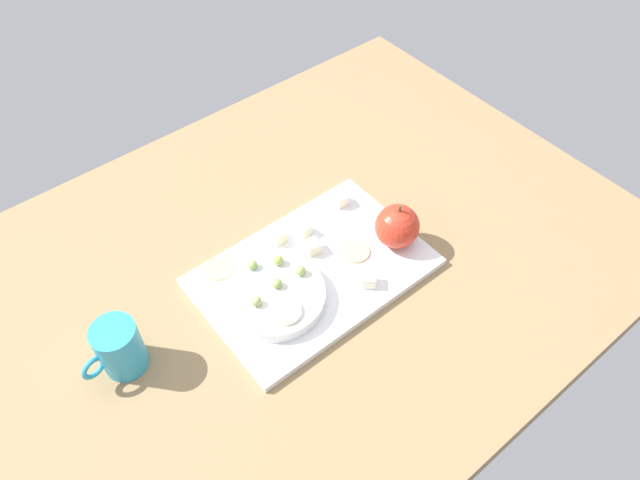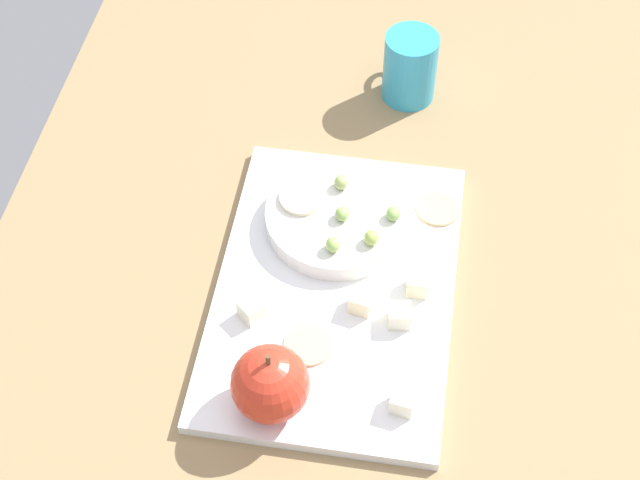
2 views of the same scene
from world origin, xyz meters
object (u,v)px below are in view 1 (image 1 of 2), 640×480
object	(u,v)px
apple_whole	(397,226)
grape_3	(277,284)
platter	(314,271)
cheese_cube_0	(341,200)
cheese_cube_1	(303,230)
cheese_cube_2	(313,247)
serving_dish	(275,296)
cracker_0	(355,251)
cheese_cube_4	(368,280)
grape_4	(278,260)
apple_slice_0	(286,312)
cheese_cube_3	(278,236)
grape_1	(256,301)
cup	(119,348)
cracker_1	(218,269)
grape_2	(300,271)
grape_0	(252,265)

from	to	relation	value
apple_whole	grape_3	world-z (taller)	apple_whole
platter	cheese_cube_0	size ratio (longest dim) A/B	16.54
apple_whole	cheese_cube_1	xyz separation A→B (cm)	(-11.66, 11.50, -2.73)
platter	cheese_cube_2	bearing A→B (deg)	55.37
serving_dish	cracker_0	distance (cm)	16.70
serving_dish	cheese_cube_4	xyz separation A→B (cm)	(13.89, -7.10, 0.03)
grape_4	serving_dish	bearing A→B (deg)	-131.61
grape_4	apple_slice_0	bearing A→B (deg)	-119.41
platter	grape_4	size ratio (longest dim) A/B	20.89
serving_dish	cheese_cube_3	xyz separation A→B (cm)	(7.84, 9.92, 0.03)
grape_1	grape_4	xyz separation A→B (cm)	(7.49, 4.41, 0.02)
cheese_cube_1	grape_1	distance (cm)	18.13
cup	serving_dish	bearing A→B (deg)	-13.25
cheese_cube_0	cheese_cube_1	xyz separation A→B (cm)	(-10.04, -1.40, 0.00)
platter	apple_whole	size ratio (longest dim) A/B	4.93
cracker_1	apple_slice_0	size ratio (longest dim) A/B	1.02
cheese_cube_0	grape_1	distance (cm)	27.82
serving_dish	grape_1	distance (cm)	4.16
apple_slice_0	cup	world-z (taller)	cup
platter	cup	world-z (taller)	cup
serving_dish	cup	world-z (taller)	cup
platter	serving_dish	distance (cm)	9.14
cheese_cube_1	grape_4	xyz separation A→B (cm)	(-8.40, -4.09, 1.95)
cheese_cube_2	grape_2	xyz separation A→B (cm)	(-5.64, -3.93, 1.96)
platter	cracker_1	world-z (taller)	cracker_1
cheese_cube_3	apple_slice_0	distance (cm)	16.80
grape_2	apple_slice_0	world-z (taller)	grape_2
grape_0	grape_4	distance (cm)	4.33
grape_3	cup	xyz separation A→B (cm)	(-25.19, 5.05, 0.24)
serving_dish	apple_slice_0	size ratio (longest dim) A/B	3.28
platter	cup	xyz separation A→B (cm)	(-33.16, 4.63, 3.96)
cheese_cube_0	grape_4	distance (cm)	19.33
cracker_0	grape_1	size ratio (longest dim) A/B	2.77
platter	grape_4	bearing A→B (deg)	147.46
platter	cracker_0	distance (cm)	8.01
cracker_0	cheese_cube_3	bearing A→B (deg)	130.05
platter	grape_3	size ratio (longest dim) A/B	20.89
cracker_0	cup	distance (cm)	41.54
cup	cracker_1	bearing A→B (deg)	15.07
cheese_cube_2	apple_slice_0	size ratio (longest dim) A/B	0.47
cheese_cube_0	cheese_cube_4	distance (cm)	18.86
grape_2	apple_slice_0	xyz separation A→B (cm)	(-6.44, -4.60, -0.56)
cracker_1	grape_0	size ratio (longest dim) A/B	2.77
grape_2	grape_3	bearing A→B (deg)	175.50
cheese_cube_0	serving_dish	bearing A→B (deg)	-156.25
cheese_cube_3	apple_slice_0	bearing A→B (deg)	-121.95
cracker_0	serving_dish	bearing A→B (deg)	177.98
grape_0	cup	bearing A→B (deg)	-178.61
serving_dish	grape_3	size ratio (longest dim) A/B	8.89
cheese_cube_4	grape_4	world-z (taller)	grape_4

